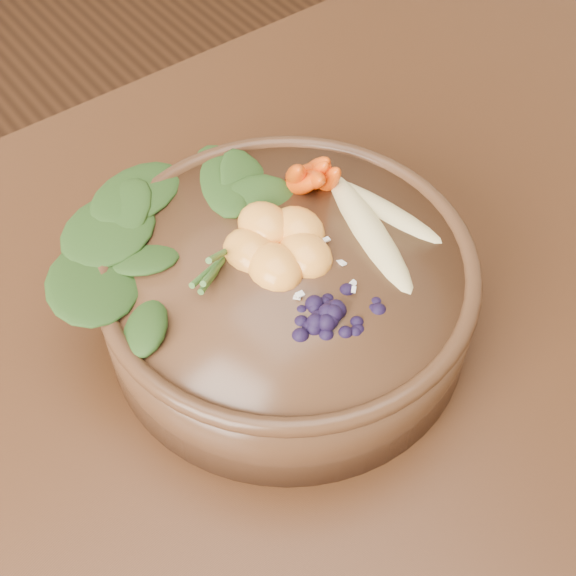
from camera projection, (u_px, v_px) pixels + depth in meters
name	position (u px, v px, depth m)	size (l,w,h in m)	color
dining_table	(240.00, 500.00, 0.69)	(1.60, 0.90, 0.75)	#331C0C
stoneware_bowl	(288.00, 296.00, 0.66)	(0.30, 0.30, 0.08)	#52331F
kale_heap	(197.00, 215.00, 0.63)	(0.20, 0.18, 0.05)	#274718
carrot_cluster	(295.00, 141.00, 0.66)	(0.06, 0.06, 0.08)	#FC4809
banana_halves	(378.00, 207.00, 0.65)	(0.09, 0.17, 0.03)	#E0CC84
mandarin_cluster	(278.00, 233.00, 0.63)	(0.09, 0.10, 0.03)	#FF9933
blueberry_pile	(335.00, 299.00, 0.58)	(0.14, 0.10, 0.04)	black
coconut_flakes	(304.00, 276.00, 0.61)	(0.10, 0.07, 0.01)	white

